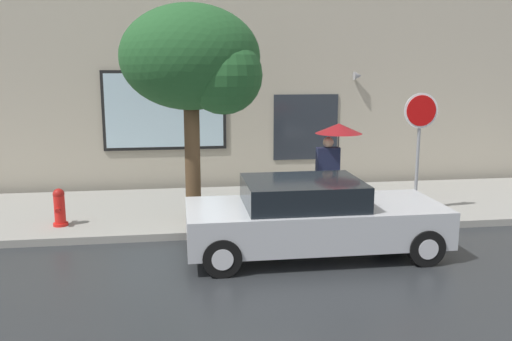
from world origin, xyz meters
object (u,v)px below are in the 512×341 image
object	(u,v)px
fire_hydrant	(60,208)
street_tree	(197,62)
stop_sign	(420,129)
parked_car	(312,217)
pedestrian_with_umbrella	(335,142)

from	to	relation	value
fire_hydrant	street_tree	distance (m)	4.06
fire_hydrant	stop_sign	xyz separation A→B (m)	(7.59, -0.12, 1.49)
parked_car	pedestrian_with_umbrella	distance (m)	2.60
parked_car	stop_sign	xyz separation A→B (m)	(2.81, 1.84, 1.34)
fire_hydrant	stop_sign	world-z (taller)	stop_sign
pedestrian_with_umbrella	stop_sign	size ratio (longest dim) A/B	0.75
parked_car	fire_hydrant	size ratio (longest dim) A/B	5.90
parked_car	stop_sign	size ratio (longest dim) A/B	1.73
stop_sign	fire_hydrant	bearing A→B (deg)	179.08
parked_car	stop_sign	distance (m)	3.62
street_tree	stop_sign	xyz separation A→B (m)	(4.75, 0.04, -1.41)
pedestrian_with_umbrella	street_tree	xyz separation A→B (m)	(-2.97, -0.35, 1.69)
parked_car	pedestrian_with_umbrella	world-z (taller)	pedestrian_with_umbrella
fire_hydrant	street_tree	bearing A→B (deg)	-3.28
parked_car	pedestrian_with_umbrella	size ratio (longest dim) A/B	2.30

